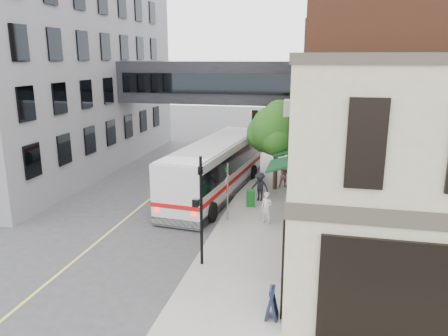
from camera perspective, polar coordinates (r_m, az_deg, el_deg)
The scene contains 17 objects.
ground at distance 16.74m, azimuth -6.14°, elevation -15.65°, with size 120.00×120.00×0.00m, color #38383A.
sidewalk_main at distance 29.03m, azimuth 6.45°, elevation -2.28°, with size 4.00×60.00×0.15m, color gray.
corner_building at distance 16.75m, azimuth 26.49°, elevation -1.48°, with size 10.19×8.12×8.45m.
brick_building at distance 29.18m, azimuth 23.13°, elevation 10.57°, with size 13.76×18.00×14.00m.
opposite_building at distance 36.86m, azimuth -24.25°, elevation 11.05°, with size 14.00×24.00×14.00m, color slate.
skyway_bridge at distance 32.69m, azimuth -1.35°, elevation 11.13°, with size 14.00×3.18×3.00m.
traffic_signal_near at distance 17.16m, azimuth -3.12°, elevation -3.88°, with size 0.44×0.22×4.60m.
traffic_signal_far at distance 31.42m, azimuth 4.05°, elevation 5.16°, with size 0.53×0.28×4.50m.
street_sign_pole at distance 22.11m, azimuth 0.45°, elevation -2.50°, with size 0.08×0.75×3.00m.
street_tree at distance 27.39m, azimuth 6.90°, elevation 4.95°, with size 3.80×3.20×5.60m.
lane_marking at distance 26.96m, azimuth -9.50°, elevation -3.86°, with size 0.12×40.00×0.01m, color #D8CC4C.
bus at distance 26.72m, azimuth -1.07°, elevation 0.24°, with size 3.94×12.31×3.25m.
pedestrian_a at distance 22.09m, azimuth 5.56°, elevation -5.22°, with size 0.60×0.39×1.64m, color silver.
pedestrian_b at distance 28.38m, azimuth 7.94°, elevation -0.90°, with size 0.77×0.60×1.59m, color pink.
pedestrian_c at distance 25.49m, azimuth 4.70°, elevation -2.43°, with size 1.10×0.63×1.70m, color black.
newspaper_box at distance 24.62m, azimuth 3.50°, elevation -3.93°, with size 0.48×0.43×0.96m, color #155F1E.
sandwich_board at distance 14.75m, azimuth 6.27°, elevation -17.13°, with size 0.37×0.58×1.03m, color #101832.
Camera 1 is at (4.80, -13.69, 8.36)m, focal length 35.00 mm.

